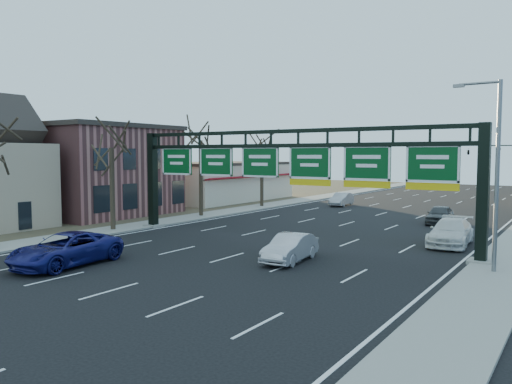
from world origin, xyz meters
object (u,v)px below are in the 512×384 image
Objects in this scene: sign_gantry at (286,170)px; car_silver_sedan at (290,248)px; car_white_wagon at (451,232)px; car_blue_suv at (66,249)px.

sign_gantry is 7.02m from car_silver_sedan.
car_silver_sedan is 0.78× the size of car_white_wagon.
sign_gantry is 4.45× the size of car_white_wagon.
car_blue_suv is 1.07× the size of car_white_wagon.
car_silver_sedan is at bearing -125.20° from car_white_wagon.
car_blue_suv is 1.36× the size of car_silver_sedan.
sign_gantry is at bearing 59.14° from car_blue_suv.
car_blue_suv is at bearing -115.60° from sign_gantry.
sign_gantry reaches higher than car_blue_suv.
car_blue_suv is at bearing -135.17° from car_white_wagon.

